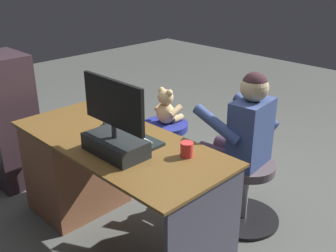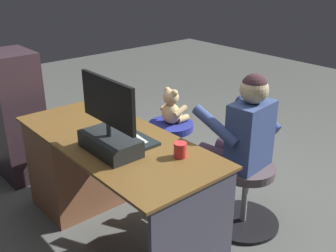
# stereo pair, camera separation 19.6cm
# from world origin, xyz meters

# --- Properties ---
(ground_plane) EXTENTS (10.00, 10.00, 0.00)m
(ground_plane) POSITION_xyz_m (0.00, 0.00, 0.00)
(ground_plane) COLOR #51534F
(desk) EXTENTS (1.57, 0.69, 0.73)m
(desk) POSITION_xyz_m (0.43, 0.43, 0.39)
(desk) COLOR brown
(desk) RESTS_ON ground_plane
(monitor) EXTENTS (0.51, 0.22, 0.46)m
(monitor) POSITION_xyz_m (-0.14, 0.55, 0.87)
(monitor) COLOR black
(monitor) RESTS_ON desk
(keyboard) EXTENTS (0.42, 0.14, 0.02)m
(keyboard) POSITION_xyz_m (-0.06, 0.33, 0.74)
(keyboard) COLOR black
(keyboard) RESTS_ON desk
(computer_mouse) EXTENTS (0.06, 0.10, 0.04)m
(computer_mouse) POSITION_xyz_m (0.25, 0.31, 0.75)
(computer_mouse) COLOR #282D31
(computer_mouse) RESTS_ON desk
(cup) EXTENTS (0.08, 0.08, 0.09)m
(cup) POSITION_xyz_m (-0.47, 0.28, 0.78)
(cup) COLOR red
(cup) RESTS_ON desk
(tv_remote) EXTENTS (0.07, 0.16, 0.02)m
(tv_remote) POSITION_xyz_m (0.16, 0.41, 0.74)
(tv_remote) COLOR black
(tv_remote) RESTS_ON desk
(notebook_binder) EXTENTS (0.25, 0.32, 0.02)m
(notebook_binder) POSITION_xyz_m (-0.10, 0.46, 0.75)
(notebook_binder) COLOR silver
(notebook_binder) RESTS_ON desk
(office_chair_teddy) EXTENTS (0.51, 0.51, 0.48)m
(office_chair_teddy) POSITION_xyz_m (0.43, -0.43, 0.27)
(office_chair_teddy) COLOR black
(office_chair_teddy) RESTS_ON ground_plane
(teddy_bear) EXTENTS (0.23, 0.23, 0.32)m
(teddy_bear) POSITION_xyz_m (0.43, -0.44, 0.62)
(teddy_bear) COLOR #DDB880
(teddy_bear) RESTS_ON office_chair_teddy
(visitor_chair) EXTENTS (0.52, 0.52, 0.48)m
(visitor_chair) POSITION_xyz_m (-0.51, -0.32, 0.26)
(visitor_chair) COLOR black
(visitor_chair) RESTS_ON ground_plane
(person) EXTENTS (0.54, 0.51, 1.14)m
(person) POSITION_xyz_m (-0.42, -0.33, 0.68)
(person) COLOR #36487D
(person) RESTS_ON ground_plane
(equipment_rack) EXTENTS (0.44, 0.36, 1.12)m
(equipment_rack) POSITION_xyz_m (1.24, 0.61, 0.56)
(equipment_rack) COLOR #35262D
(equipment_rack) RESTS_ON ground_plane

